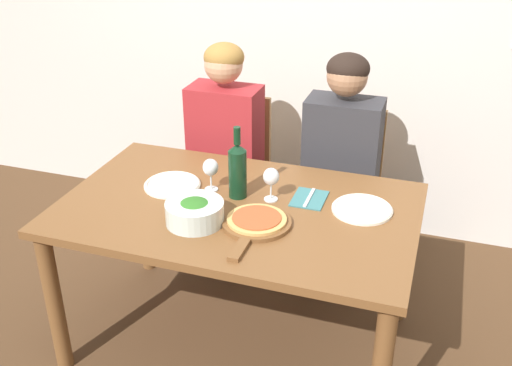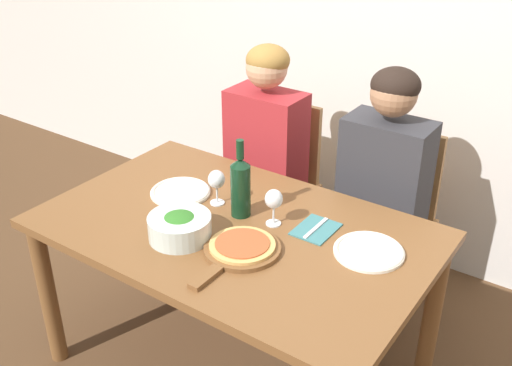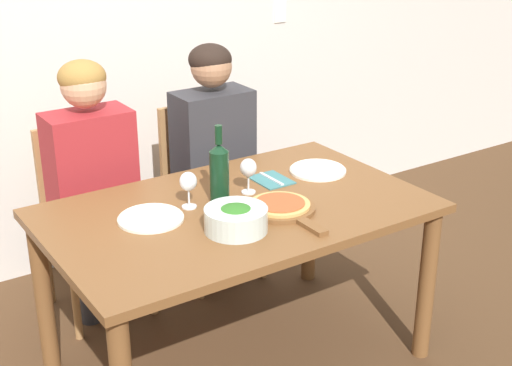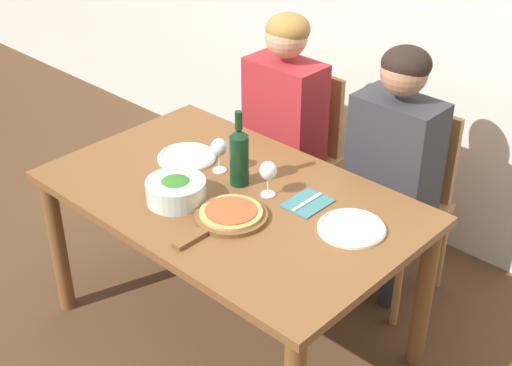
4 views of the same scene
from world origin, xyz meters
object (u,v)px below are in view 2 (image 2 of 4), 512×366
object	(u,v)px
dinner_plate_left	(180,192)
wine_glass_right	(274,201)
chair_left	(275,179)
wine_bottle	(241,186)
dinner_plate_right	(369,251)
broccoli_bowl	(180,227)
person_man	(383,176)
person_woman	(264,143)
chair_right	(387,215)
pizza_on_board	(241,248)
wine_glass_left	(217,181)
fork_on_napkin	(316,229)

from	to	relation	value
dinner_plate_left	wine_glass_right	xyz separation A→B (m)	(0.46, 0.02, 0.10)
chair_left	wine_bottle	bearing A→B (deg)	-67.23
dinner_plate_right	wine_glass_right	world-z (taller)	wine_glass_right
broccoli_bowl	wine_glass_right	xyz separation A→B (m)	(0.24, 0.28, 0.06)
person_man	broccoli_bowl	bearing A→B (deg)	-115.84
person_woman	dinner_plate_right	size ratio (longest dim) A/B	4.85
person_woman	broccoli_bowl	xyz separation A→B (m)	(0.21, -0.88, 0.03)
broccoli_bowl	chair_right	bearing A→B (deg)	66.66
chair_left	person_man	size ratio (longest dim) A/B	0.72
chair_left	broccoli_bowl	distance (m)	1.05
person_woman	chair_left	bearing A→B (deg)	90.00
chair_left	wine_glass_right	distance (m)	0.91
wine_bottle	dinner_plate_left	world-z (taller)	wine_bottle
dinner_plate_right	pizza_on_board	xyz separation A→B (m)	(-0.38, -0.26, 0.01)
wine_bottle	dinner_plate_left	xyz separation A→B (m)	(-0.31, -0.01, -0.12)
person_woman	person_man	distance (m)	0.64
chair_right	chair_left	bearing A→B (deg)	180.00
person_man	wine_glass_right	distance (m)	0.64
person_woman	wine_glass_left	xyz separation A→B (m)	(0.17, -0.60, 0.09)
chair_right	dinner_plate_right	world-z (taller)	chair_right
person_woman	broccoli_bowl	bearing A→B (deg)	-76.27
dinner_plate_left	fork_on_napkin	bearing A→B (deg)	7.13
pizza_on_board	fork_on_napkin	size ratio (longest dim) A/B	2.34
chair_right	person_woman	distance (m)	0.70
wine_bottle	dinner_plate_left	size ratio (longest dim) A/B	1.27
wine_bottle	fork_on_napkin	bearing A→B (deg)	12.99
wine_bottle	broccoli_bowl	distance (m)	0.29
person_woman	broccoli_bowl	world-z (taller)	person_woman
wine_glass_right	fork_on_napkin	xyz separation A→B (m)	(0.16, 0.06, -0.10)
dinner_plate_right	fork_on_napkin	size ratio (longest dim) A/B	1.42
person_man	dinner_plate_right	distance (m)	0.61
fork_on_napkin	wine_bottle	bearing A→B (deg)	-167.01
wine_glass_right	dinner_plate_right	bearing A→B (deg)	4.25
chair_right	wine_bottle	world-z (taller)	wine_bottle
wine_glass_right	chair_left	bearing A→B (deg)	122.41
dinner_plate_right	dinner_plate_left	bearing A→B (deg)	-176.72
chair_right	wine_glass_right	bearing A→B (deg)	-105.04
chair_left	wine_glass_left	bearing A→B (deg)	-76.42
broccoli_bowl	fork_on_napkin	distance (m)	0.52
broccoli_bowl	fork_on_napkin	xyz separation A→B (m)	(0.39, 0.34, -0.04)
person_man	pizza_on_board	xyz separation A→B (m)	(-0.18, -0.83, 0.00)
chair_left	fork_on_napkin	world-z (taller)	chair_left
dinner_plate_left	person_woman	bearing A→B (deg)	89.07
chair_left	pizza_on_board	xyz separation A→B (m)	(0.46, -0.94, 0.26)
pizza_on_board	wine_glass_left	world-z (taller)	wine_glass_left
dinner_plate_left	broccoli_bowl	bearing A→B (deg)	-48.90
pizza_on_board	person_man	bearing A→B (deg)	77.54
person_man	fork_on_napkin	world-z (taller)	person_man
person_man	broccoli_bowl	distance (m)	0.98
fork_on_napkin	broccoli_bowl	bearing A→B (deg)	-139.49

